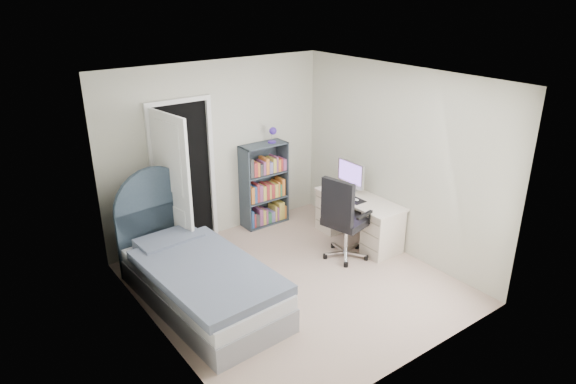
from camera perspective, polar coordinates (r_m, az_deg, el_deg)
room_shell at (r=5.85m, az=0.73°, el=0.31°), size 3.50×3.70×2.60m
door at (r=6.79m, az=-12.31°, el=1.00°), size 0.92×0.83×2.06m
bed at (r=6.04m, az=-9.96°, el=-9.31°), size 1.17×2.28×1.37m
nightstand at (r=6.91m, az=-14.26°, el=-4.73°), size 0.39×0.39×0.58m
floor_lamp at (r=6.87m, az=-11.36°, el=-2.67°), size 0.21×0.21×1.45m
bookcase at (r=7.71m, az=-2.65°, el=0.45°), size 0.71×0.30×1.50m
desk at (r=7.34m, az=7.79°, el=-2.76°), size 0.54×1.35×1.11m
office_chair at (r=6.69m, az=6.15°, el=-2.60°), size 0.63×0.65×1.16m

